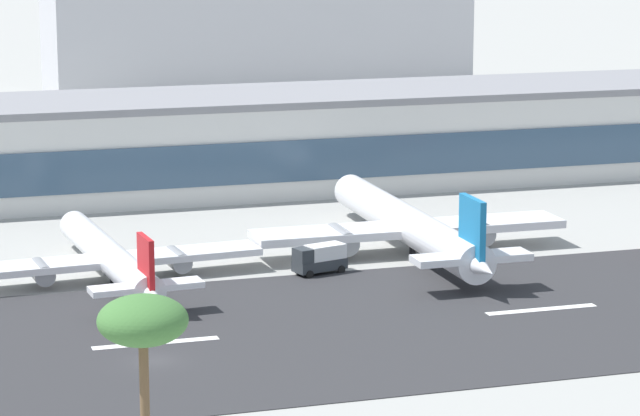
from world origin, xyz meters
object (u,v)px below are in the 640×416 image
terminal_building (182,144)px  palm_tree_2 (143,324)px  airliner_red_tail_gate_0 (112,259)px  airliner_blue_tail_gate_1 (412,227)px  service_box_truck_0 (320,258)px

terminal_building → palm_tree_2: bearing=-103.2°
airliner_red_tail_gate_0 → airliner_blue_tail_gate_1: airliner_blue_tail_gate_1 is taller
airliner_blue_tail_gate_1 → palm_tree_2: bearing=146.1°
terminal_building → palm_tree_2: palm_tree_2 is taller
terminal_building → airliner_blue_tail_gate_1: 49.65m
service_box_truck_0 → palm_tree_2: palm_tree_2 is taller
terminal_building → airliner_blue_tail_gate_1: (17.61, -46.28, -3.63)m
airliner_red_tail_gate_0 → palm_tree_2: palm_tree_2 is taller
service_box_truck_0 → airliner_red_tail_gate_0: bearing=-23.4°
airliner_red_tail_gate_0 → service_box_truck_0: airliner_red_tail_gate_0 is taller
airliner_red_tail_gate_0 → palm_tree_2: size_ratio=2.63×
terminal_building → service_box_truck_0: terminal_building is taller
service_box_truck_0 → airliner_blue_tail_gate_1: bearing=-173.0°
airliner_red_tail_gate_0 → airliner_blue_tail_gate_1: bearing=-90.3°
terminal_building → airliner_red_tail_gate_0: bearing=-110.4°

